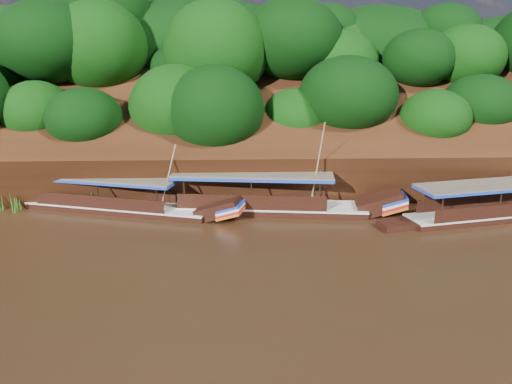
% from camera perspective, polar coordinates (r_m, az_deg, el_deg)
% --- Properties ---
extents(ground, '(160.00, 160.00, 0.00)m').
position_cam_1_polar(ground, '(25.96, 6.49, -8.39)').
color(ground, black).
rests_on(ground, ground).
extents(riverbank, '(120.00, 30.06, 19.40)m').
position_cam_1_polar(riverbank, '(46.96, 2.55, 5.70)').
color(riverbank, '#31180B').
rests_on(riverbank, ground).
extents(boat_0, '(14.82, 4.90, 6.25)m').
position_cam_1_polar(boat_0, '(36.27, 26.87, -1.80)').
color(boat_0, black).
rests_on(boat_0, ground).
extents(boat_1, '(16.05, 4.06, 6.85)m').
position_cam_1_polar(boat_1, '(33.31, 2.46, -1.32)').
color(boat_1, black).
rests_on(boat_1, ground).
extents(boat_2, '(15.06, 5.89, 5.24)m').
position_cam_1_polar(boat_2, '(34.46, -14.45, -1.38)').
color(boat_2, black).
rests_on(boat_2, ground).
extents(reeds, '(47.51, 2.41, 2.13)m').
position_cam_1_polar(reeds, '(34.29, -1.78, -0.31)').
color(reeds, '#266318').
rests_on(reeds, ground).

